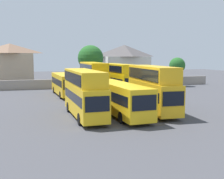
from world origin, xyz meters
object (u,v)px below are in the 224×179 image
(bus_3, at_px, (153,86))
(bus_2, at_px, (119,97))
(house_terrace_centre, at_px, (124,63))
(house_terrace_left, at_px, (10,64))
(bus_6, at_px, (117,77))
(tree_behind_wall, at_px, (91,58))
(tree_left_of_lot, at_px, (177,66))
(bus_5, at_px, (93,77))
(bus_1, at_px, (84,91))
(bus_4, at_px, (64,83))

(bus_3, bearing_deg, bus_2, -82.04)
(house_terrace_centre, bearing_deg, house_terrace_left, -179.14)
(bus_6, distance_m, tree_behind_wall, 12.99)
(bus_2, distance_m, tree_left_of_lot, 31.45)
(tree_behind_wall, bearing_deg, house_terrace_centre, 37.21)
(house_terrace_left, distance_m, tree_left_of_lot, 34.76)
(bus_2, distance_m, house_terrace_centre, 38.23)
(bus_5, distance_m, tree_behind_wall, 13.00)
(house_terrace_left, bearing_deg, bus_3, -64.66)
(bus_3, bearing_deg, house_terrace_left, -152.23)
(tree_left_of_lot, relative_size, tree_behind_wall, 0.70)
(bus_2, distance_m, house_terrace_left, 37.84)
(house_terrace_left, bearing_deg, bus_1, -75.87)
(bus_4, height_order, tree_left_of_lot, tree_left_of_lot)
(bus_1, distance_m, bus_6, 18.21)
(bus_3, relative_size, house_terrace_centre, 0.95)
(tree_left_of_lot, xyz_separation_m, tree_behind_wall, (-17.05, 4.50, 1.51))
(bus_2, bearing_deg, bus_4, -170.55)
(bus_1, relative_size, house_terrace_left, 1.05)
(bus_1, xyz_separation_m, bus_4, (-0.03, 16.52, -0.76))
(bus_3, bearing_deg, bus_1, -84.19)
(bus_6, relative_size, house_terrace_left, 1.16)
(bus_5, bearing_deg, bus_6, 90.48)
(bus_4, bearing_deg, bus_6, 84.10)
(bus_4, bearing_deg, house_terrace_centre, 136.60)
(tree_left_of_lot, bearing_deg, bus_6, -152.38)
(house_terrace_centre, xyz_separation_m, tree_behind_wall, (-9.71, -7.38, 1.26))
(bus_6, bearing_deg, bus_1, -32.15)
(bus_6, xyz_separation_m, tree_left_of_lot, (15.34, 8.03, 1.46))
(bus_3, relative_size, bus_6, 0.90)
(bus_5, bearing_deg, bus_2, -1.72)
(bus_5, relative_size, tree_behind_wall, 1.43)
(bus_1, bearing_deg, house_terrace_centre, 153.97)
(house_terrace_left, xyz_separation_m, tree_left_of_lot, (32.80, -11.49, -0.24))
(bus_3, xyz_separation_m, bus_6, (0.80, 15.65, -0.09))
(bus_4, bearing_deg, tree_behind_wall, 147.53)
(bus_5, xyz_separation_m, tree_left_of_lot, (19.31, 7.98, 1.33))
(bus_4, distance_m, tree_behind_wall, 14.41)
(bus_4, height_order, bus_6, bus_6)
(bus_1, bearing_deg, tree_behind_wall, 165.26)
(bus_2, height_order, house_terrace_centre, house_terrace_centre)
(bus_2, distance_m, bus_5, 16.13)
(bus_2, bearing_deg, house_terrace_left, -163.75)
(bus_3, distance_m, bus_5, 16.01)
(tree_behind_wall, bearing_deg, bus_2, -96.14)
(bus_3, distance_m, tree_left_of_lot, 28.69)
(house_terrace_left, bearing_deg, tree_left_of_lot, -19.31)
(bus_2, height_order, tree_left_of_lot, tree_left_of_lot)
(bus_1, bearing_deg, bus_4, 178.70)
(bus_3, xyz_separation_m, tree_left_of_lot, (16.15, 23.68, 1.37))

